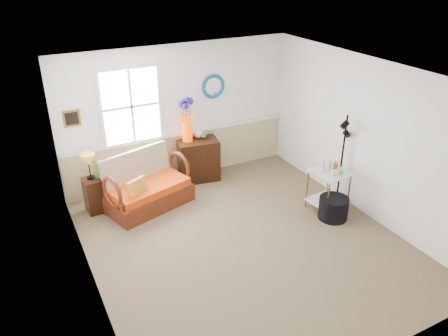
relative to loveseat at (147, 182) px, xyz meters
name	(u,v)px	position (x,y,z in m)	size (l,w,h in m)	color
floor	(244,242)	(0.95, -1.73, -0.47)	(4.50, 5.00, 0.01)	brown
ceiling	(249,76)	(0.95, -1.73, 2.13)	(4.50, 5.00, 0.01)	white
walls	(246,167)	(0.95, -1.73, 0.83)	(4.51, 5.01, 2.60)	white
wainscot	(182,156)	(0.95, 0.75, -0.02)	(4.46, 0.02, 0.90)	tan
chair_rail	(181,134)	(0.95, 0.74, 0.45)	(4.46, 0.04, 0.06)	white
window	(131,106)	(0.05, 0.74, 1.13)	(1.14, 0.06, 1.44)	white
picture	(71,118)	(-0.97, 0.75, 1.08)	(0.28, 0.03, 0.28)	#BA8627
mirror	(213,86)	(1.65, 0.75, 1.28)	(0.47, 0.47, 0.07)	#097AAB
loveseat	(147,182)	(0.00, 0.00, 0.00)	(1.44, 0.82, 0.94)	#4E1C0A
throw_pillow	(138,189)	(-0.23, -0.21, 0.02)	(0.36, 0.09, 0.36)	#C8671D
lamp_stand	(96,195)	(-0.84, 0.26, -0.16)	(0.35, 0.35, 0.61)	black
table_lamp	(89,167)	(-0.88, 0.28, 0.37)	(0.25, 0.25, 0.45)	#B0812E
potted_plant	(100,169)	(-0.71, 0.29, 0.28)	(0.32, 0.35, 0.28)	#49702E
cabinet	(198,160)	(1.20, 0.52, -0.06)	(0.76, 0.49, 0.82)	black
flower_vase	(187,120)	(1.03, 0.60, 0.76)	(0.24, 0.24, 0.82)	#F54400
side_table	(328,191)	(2.68, -1.56, -0.10)	(0.58, 0.58, 0.73)	olive
tabletop_items	(331,165)	(2.70, -1.54, 0.38)	(0.39, 0.39, 0.23)	silver
floor_lamp	(342,160)	(3.05, -1.40, 0.34)	(0.23, 0.23, 1.62)	black
ottoman	(333,208)	(2.61, -1.81, -0.28)	(0.49, 0.49, 0.38)	black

